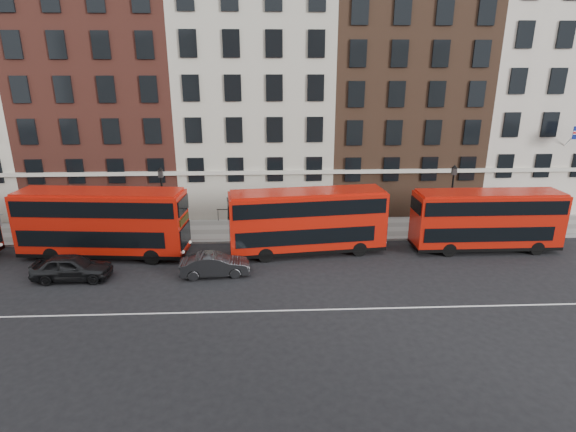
{
  "coord_description": "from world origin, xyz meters",
  "views": [
    {
      "loc": [
        1.04,
        -23.09,
        12.21
      ],
      "look_at": [
        2.3,
        5.0,
        3.0
      ],
      "focal_mm": 28.0,
      "sensor_mm": 36.0,
      "label": 1
    }
  ],
  "objects_px": {
    "bus_c": "(307,220)",
    "car_rear": "(72,267)",
    "bus_b": "(102,222)",
    "car_front": "(215,265)",
    "bus_d": "(486,219)"
  },
  "relations": [
    {
      "from": "bus_b",
      "to": "car_rear",
      "type": "distance_m",
      "value": 3.99
    },
    {
      "from": "bus_b",
      "to": "bus_c",
      "type": "height_order",
      "value": "bus_b"
    },
    {
      "from": "car_front",
      "to": "car_rear",
      "type": "bearing_deg",
      "value": 86.02
    },
    {
      "from": "bus_c",
      "to": "bus_d",
      "type": "relative_size",
      "value": 1.07
    },
    {
      "from": "bus_b",
      "to": "car_rear",
      "type": "height_order",
      "value": "bus_b"
    },
    {
      "from": "bus_d",
      "to": "car_rear",
      "type": "xyz_separation_m",
      "value": [
        -27.1,
        -3.51,
        -1.5
      ]
    },
    {
      "from": "bus_c",
      "to": "car_rear",
      "type": "distance_m",
      "value": 15.07
    },
    {
      "from": "bus_b",
      "to": "bus_d",
      "type": "xyz_separation_m",
      "value": [
        26.29,
        -0.0,
        -0.21
      ]
    },
    {
      "from": "bus_b",
      "to": "car_front",
      "type": "relative_size",
      "value": 2.64
    },
    {
      "from": "bus_b",
      "to": "car_rear",
      "type": "xyz_separation_m",
      "value": [
        -0.8,
        -3.52,
        -1.71
      ]
    },
    {
      "from": "bus_b",
      "to": "car_front",
      "type": "height_order",
      "value": "bus_b"
    },
    {
      "from": "car_rear",
      "to": "car_front",
      "type": "height_order",
      "value": "car_rear"
    },
    {
      "from": "bus_d",
      "to": "car_front",
      "type": "relative_size",
      "value": 2.38
    },
    {
      "from": "bus_b",
      "to": "bus_d",
      "type": "distance_m",
      "value": 26.29
    },
    {
      "from": "bus_d",
      "to": "car_front",
      "type": "height_order",
      "value": "bus_d"
    }
  ]
}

